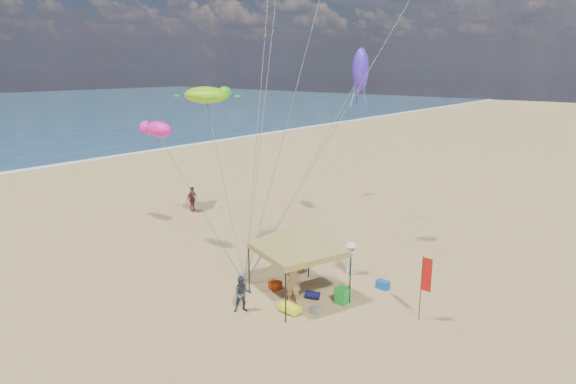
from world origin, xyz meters
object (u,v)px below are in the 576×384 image
at_px(feather_flag, 425,278).
at_px(cooler_blue, 383,285).
at_px(person_near_c, 351,258).
at_px(chair_green, 342,295).
at_px(chair_yellow, 295,265).
at_px(beach_cart, 290,308).
at_px(cooler_red, 275,285).
at_px(person_near_a, 293,281).
at_px(person_far_a, 192,199).
at_px(canopy_tent, 299,226).
at_px(person_near_b, 242,294).

relative_size(feather_flag, cooler_blue, 5.01).
height_order(cooler_blue, person_near_c, person_near_c).
bearing_deg(cooler_blue, person_near_c, 168.26).
xyz_separation_m(feather_flag, chair_green, (-3.28, -0.74, -1.47)).
distance_m(chair_yellow, person_near_c, 2.71).
bearing_deg(beach_cart, cooler_red, 146.15).
bearing_deg(cooler_blue, cooler_red, -139.74).
distance_m(cooler_red, person_near_a, 1.70).
bearing_deg(person_near_a, person_far_a, -46.50).
distance_m(cooler_blue, chair_green, 2.42).
height_order(canopy_tent, person_near_b, canopy_tent).
height_order(cooler_blue, beach_cart, cooler_blue).
bearing_deg(feather_flag, person_near_a, -157.47).
height_order(canopy_tent, cooler_red, canopy_tent).
bearing_deg(person_far_a, cooler_blue, -108.14).
height_order(feather_flag, cooler_blue, feather_flag).
bearing_deg(person_near_c, person_near_b, 63.08).
distance_m(beach_cart, person_near_a, 1.20).
bearing_deg(beach_cart, chair_green, 60.96).
distance_m(canopy_tent, chair_yellow, 4.06).
bearing_deg(cooler_red, chair_yellow, 104.69).
bearing_deg(canopy_tent, cooler_red, -179.81).
relative_size(canopy_tent, feather_flag, 2.22).
bearing_deg(person_near_c, chair_yellow, 17.99).
height_order(feather_flag, person_near_a, feather_flag).
xyz_separation_m(canopy_tent, cooler_blue, (2.38, 3.13, -3.08)).
bearing_deg(chair_green, person_far_a, 162.87).
bearing_deg(chair_yellow, cooler_blue, 13.43).
bearing_deg(person_near_a, feather_flag, 179.67).
bearing_deg(cooler_red, person_near_a, -19.14).
distance_m(canopy_tent, person_near_c, 4.32).
bearing_deg(cooler_blue, canopy_tent, -127.25).
relative_size(canopy_tent, person_far_a, 3.44).
height_order(person_near_b, person_far_a, person_far_a).
height_order(chair_yellow, person_near_c, person_near_c).
bearing_deg(person_near_b, person_near_a, 11.32).
relative_size(beach_cart, person_far_a, 0.51).
xyz_separation_m(feather_flag, beach_cart, (-4.44, -2.83, -1.62)).
bearing_deg(chair_green, canopy_tent, -155.54).
height_order(cooler_red, chair_yellow, chair_yellow).
bearing_deg(feather_flag, person_far_a, 167.85).
bearing_deg(chair_green, cooler_red, -165.37).
distance_m(canopy_tent, person_near_a, 2.36).
bearing_deg(cooler_red, person_near_c, 64.51).
distance_m(cooler_blue, chair_yellow, 4.38).
relative_size(canopy_tent, person_near_c, 3.66).
bearing_deg(chair_green, beach_cart, -119.04).
height_order(person_near_a, person_far_a, person_near_a).
bearing_deg(person_far_a, feather_flag, -111.61).
xyz_separation_m(chair_green, person_near_a, (-1.64, -1.30, 0.61)).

